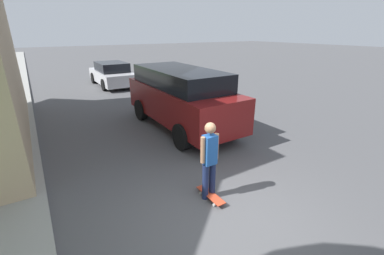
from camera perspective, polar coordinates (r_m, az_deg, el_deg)
name	(u,v)px	position (r m, az deg, el deg)	size (l,w,h in m)	color
ground_plane	(225,219)	(5.01, 7.41, -19.55)	(120.00, 120.00, 0.00)	#49494C
sidewalk	(3,144)	(9.49, -36.43, -3.05)	(1.80, 80.00, 0.10)	gray
suv_parked	(181,96)	(8.83, -2.49, 6.96)	(2.03, 5.04, 2.04)	maroon
car_down_street	(112,74)	(16.91, -17.33, 11.25)	(1.94, 4.41, 1.41)	#B7B7BC
skateboarder	(209,158)	(5.05, 3.90, -6.78)	(0.41, 0.22, 1.63)	#192347
skateboard	(211,195)	(5.43, 4.15, -14.76)	(0.21, 0.76, 0.10)	#B73D23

